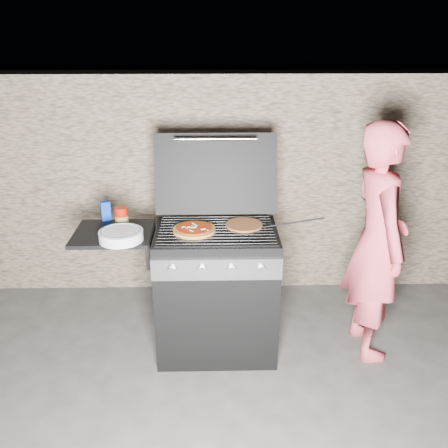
{
  "coord_description": "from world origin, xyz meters",
  "views": [
    {
      "loc": [
        -0.02,
        -2.98,
        2.17
      ],
      "look_at": [
        0.05,
        0.0,
        0.95
      ],
      "focal_mm": 40.0,
      "sensor_mm": 36.0,
      "label": 1
    }
  ],
  "objects_px": {
    "pizza_topped": "(194,229)",
    "person": "(377,243)",
    "gas_grill": "(180,291)",
    "sauce_jar": "(122,217)"
  },
  "relations": [
    {
      "from": "person",
      "to": "gas_grill",
      "type": "bearing_deg",
      "value": 86.32
    },
    {
      "from": "gas_grill",
      "to": "pizza_topped",
      "type": "height_order",
      "value": "pizza_topped"
    },
    {
      "from": "pizza_topped",
      "to": "person",
      "type": "relative_size",
      "value": 0.17
    },
    {
      "from": "gas_grill",
      "to": "sauce_jar",
      "type": "distance_m",
      "value": 0.64
    },
    {
      "from": "sauce_jar",
      "to": "person",
      "type": "height_order",
      "value": "person"
    },
    {
      "from": "gas_grill",
      "to": "sauce_jar",
      "type": "relative_size",
      "value": 10.08
    },
    {
      "from": "sauce_jar",
      "to": "person",
      "type": "distance_m",
      "value": 1.7
    },
    {
      "from": "pizza_topped",
      "to": "sauce_jar",
      "type": "bearing_deg",
      "value": 166.31
    },
    {
      "from": "gas_grill",
      "to": "sauce_jar",
      "type": "bearing_deg",
      "value": 165.86
    },
    {
      "from": "gas_grill",
      "to": "pizza_topped",
      "type": "distance_m",
      "value": 0.48
    }
  ]
}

